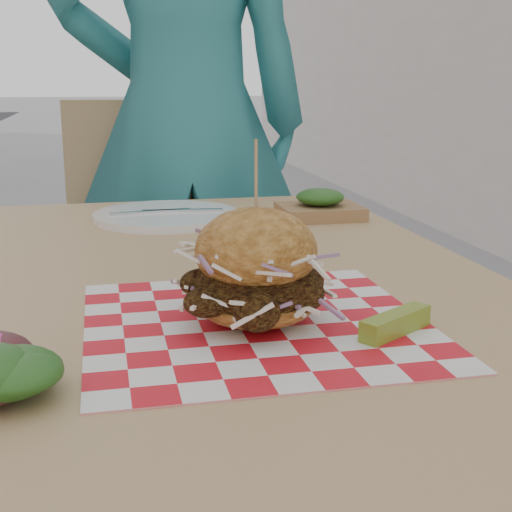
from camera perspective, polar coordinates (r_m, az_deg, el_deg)
The scene contains 8 objects.
diner at distance 1.86m, azimuth -5.68°, elevation 10.66°, with size 0.65×0.43×1.79m, color teal.
patio_table at distance 0.99m, azimuth -4.89°, elevation -5.80°, with size 0.80×1.20×0.75m.
patio_chair at distance 1.90m, azimuth -7.85°, elevation 0.10°, with size 0.51×0.51×0.95m.
paper_liner at distance 0.77m, azimuth 0.00°, elevation -5.37°, with size 0.36×0.36×0.00m, color red.
sandwich at distance 0.75m, azimuth -0.00°, elevation -1.41°, with size 0.17×0.17×0.19m.
pickle_spear at distance 0.74m, azimuth 11.10°, elevation -5.30°, with size 0.10×0.02×0.02m, color olive.
place_setting at distance 1.34m, azimuth -7.18°, elevation 3.22°, with size 0.27×0.27×0.02m.
kraft_tray at distance 1.34m, azimuth 5.14°, elevation 3.99°, with size 0.15×0.12×0.06m.
Camera 1 is at (-0.23, -0.78, 1.01)m, focal length 50.00 mm.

